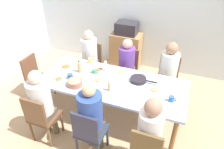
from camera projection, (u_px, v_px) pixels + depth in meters
The scene contains 34 objects.
ground_plane at pixel (112, 115), 3.88m from camera, with size 6.52×6.52×0.00m, color tan.
wall_back at pixel (144, 14), 4.71m from camera, with size 5.68×0.12×2.60m, color silver.
dining_table at pixel (112, 85), 3.49m from camera, with size 2.43×1.02×0.76m.
chair_0 at pixel (36, 75), 4.07m from camera, with size 0.40×0.40×0.90m.
chair_1 at pixel (167, 76), 4.04m from camera, with size 0.40×0.40×0.90m.
person_1 at pixel (169, 68), 3.84m from camera, with size 0.33×0.33×1.26m.
chair_2 at pixel (92, 61), 4.53m from camera, with size 0.40×0.40×0.90m.
person_2 at pixel (89, 53), 4.33m from camera, with size 0.32×0.32×1.25m.
chair_3 at pixel (146, 149), 2.66m from camera, with size 0.40×0.40×0.90m.
person_3 at pixel (150, 131), 2.59m from camera, with size 0.31×0.31×1.27m.
chair_4 at pixel (127, 68), 4.28m from camera, with size 0.40×0.40×0.90m.
person_4 at pixel (127, 62), 4.10m from camera, with size 0.31×0.31×1.19m.
chair_5 at pixel (41, 116), 3.14m from camera, with size 0.40×0.40×0.90m.
person_5 at pixel (41, 100), 3.07m from camera, with size 0.32×0.32×1.27m.
chair_6 at pixel (89, 131), 2.90m from camera, with size 0.40×0.40×0.90m.
person_6 at pixel (91, 114), 2.83m from camera, with size 0.33×0.33×1.26m.
plate_0 at pixel (98, 80), 3.48m from camera, with size 0.23×0.23×0.04m.
plate_1 at pixel (155, 90), 3.25m from camera, with size 0.23×0.23×0.04m.
plate_2 at pixel (59, 79), 3.50m from camera, with size 0.20×0.20×0.04m.
plate_3 at pixel (99, 70), 3.75m from camera, with size 0.20×0.20×0.04m.
plate_4 at pixel (121, 72), 3.67m from camera, with size 0.20×0.20×0.04m.
plate_5 at pixel (66, 67), 3.83m from camera, with size 0.26×0.26×0.04m.
bowl_0 at pixel (75, 82), 3.35m from camera, with size 0.25×0.25×0.11m.
serving_pan at pixel (139, 80), 3.46m from camera, with size 0.45×0.27×0.06m.
cup_0 at pixel (70, 76), 3.51m from camera, with size 0.13×0.09×0.09m.
cup_1 at pixel (95, 71), 3.67m from camera, with size 0.12×0.08×0.07m.
cup_2 at pixel (90, 61), 3.95m from camera, with size 0.11×0.07×0.10m.
cup_3 at pixel (172, 99), 3.03m from camera, with size 0.11×0.07×0.09m.
cup_4 at pixel (144, 75), 3.54m from camera, with size 0.12×0.08×0.10m.
bottle_0 at pixel (109, 86), 3.22m from camera, with size 0.05×0.05×0.19m.
bottle_1 at pixel (105, 66), 3.66m from camera, with size 0.05×0.05×0.25m.
bottle_2 at pixel (79, 67), 3.65m from camera, with size 0.06×0.06×0.23m.
side_cabinet at pixel (126, 51), 5.04m from camera, with size 0.70×0.44×0.90m, color #AC8251.
microwave at pixel (127, 28), 4.71m from camera, with size 0.48×0.36×0.28m, color #2D2A32.
Camera 1 is at (1.00, -2.62, 2.78)m, focal length 33.51 mm.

